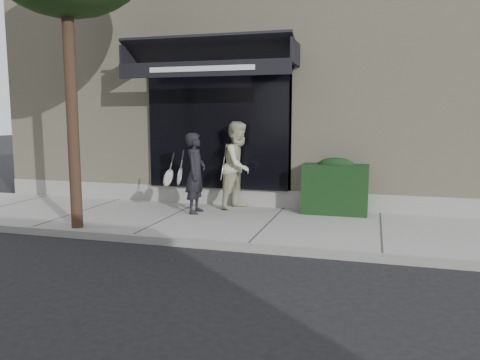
% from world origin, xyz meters
% --- Properties ---
extents(ground, '(80.00, 80.00, 0.00)m').
position_xyz_m(ground, '(0.00, 0.00, 0.00)').
color(ground, black).
rests_on(ground, ground).
extents(sidewalk, '(20.00, 3.00, 0.12)m').
position_xyz_m(sidewalk, '(0.00, 0.00, 0.06)').
color(sidewalk, gray).
rests_on(sidewalk, ground).
extents(curb, '(20.00, 0.10, 0.14)m').
position_xyz_m(curb, '(0.00, -1.55, 0.07)').
color(curb, gray).
rests_on(curb, ground).
extents(building_facade, '(14.30, 8.04, 5.64)m').
position_xyz_m(building_facade, '(-0.01, 4.96, 2.74)').
color(building_facade, '#B8AD8D').
rests_on(building_facade, ground).
extents(hedge, '(1.30, 0.70, 1.14)m').
position_xyz_m(hedge, '(1.10, 1.25, 0.66)').
color(hedge, black).
rests_on(hedge, sidewalk).
extents(pedestrian_front, '(0.75, 0.82, 1.64)m').
position_xyz_m(pedestrian_front, '(-1.64, 0.48, 0.94)').
color(pedestrian_front, black).
rests_on(pedestrian_front, sidewalk).
extents(pedestrian_back, '(0.98, 1.09, 1.86)m').
position_xyz_m(pedestrian_back, '(-0.93, 1.20, 1.05)').
color(pedestrian_back, beige).
rests_on(pedestrian_back, sidewalk).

